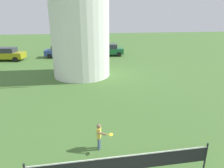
% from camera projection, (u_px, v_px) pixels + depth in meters
% --- Properties ---
extents(tennis_net, '(6.00, 0.06, 1.10)m').
position_uv_depth(tennis_net, '(122.00, 164.00, 6.47)').
color(tennis_net, black).
rests_on(tennis_net, ground_plane).
extents(player_far, '(0.67, 0.63, 1.14)m').
position_uv_depth(player_far, '(100.00, 135.00, 8.09)').
color(player_far, slate).
rests_on(player_far, ground_plane).
extents(parked_car_mustard, '(4.61, 2.46, 1.56)m').
position_uv_depth(parked_car_mustard, '(5.00, 54.00, 24.24)').
color(parked_car_mustard, '#999919').
rests_on(parked_car_mustard, ground_plane).
extents(parked_car_blue, '(4.19, 2.08, 1.56)m').
position_uv_depth(parked_car_blue, '(61.00, 51.00, 26.20)').
color(parked_car_blue, '#334C99').
rests_on(parked_car_blue, ground_plane).
extents(parked_car_green, '(4.08, 2.19, 1.56)m').
position_uv_depth(parked_car_green, '(109.00, 50.00, 27.17)').
color(parked_car_green, '#1E6638').
rests_on(parked_car_green, ground_plane).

